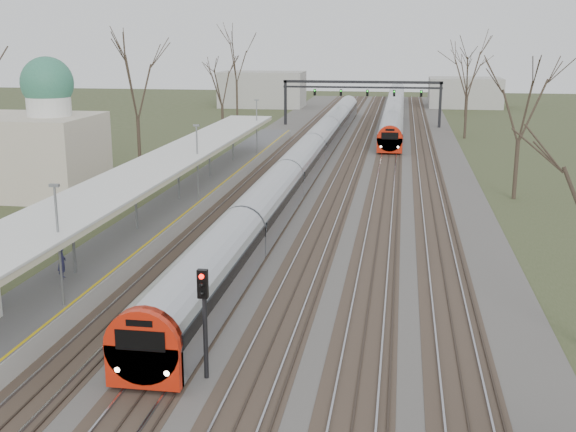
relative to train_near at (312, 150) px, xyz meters
name	(u,v)px	position (x,y,z in m)	size (l,w,h in m)	color
track_bed	(342,164)	(2.76, 1.22, -1.42)	(24.00, 160.00, 0.22)	#474442
platform	(194,195)	(-6.55, -16.28, -0.98)	(3.50, 69.00, 1.00)	#9E9B93
canopy	(173,159)	(-6.55, -20.80, 2.45)	(4.10, 50.00, 3.11)	slate
dome_building	(31,146)	(-19.21, -15.78, 2.24)	(10.00, 8.00, 10.30)	beige
signal_gantry	(362,90)	(2.79, 31.21, 3.43)	(21.00, 0.59, 6.08)	black
tree_west_far	(136,81)	(-14.50, -5.78, 6.54)	(5.50, 5.50, 11.33)	#2D231C
tree_east_far	(521,100)	(16.50, -11.78, 5.81)	(5.00, 5.00, 10.30)	#2D231C
train_near	(312,150)	(0.00, 0.00, 0.00)	(2.62, 90.21, 3.05)	#9DA0A6
train_far	(395,107)	(7.00, 44.34, 0.00)	(2.62, 75.21, 3.05)	#9DA0A6
passenger	(62,262)	(-6.76, -36.62, 0.30)	(0.57, 0.37, 1.55)	navy
signal_post	(204,308)	(1.75, -43.41, 1.25)	(0.35, 0.45, 4.10)	black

